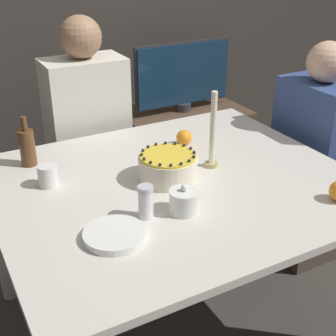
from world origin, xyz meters
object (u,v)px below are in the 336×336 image
Objects in this scene: bottle at (27,147)px; candle at (213,136)px; cake at (168,167)px; person_man_blue_shirt at (90,153)px; sugar_shaker at (146,202)px; person_woman_floral at (311,170)px; tv_monitor at (183,76)px; sugar_bowl at (184,201)px.

candle is at bearing -29.46° from bottle.
cake is 0.18× the size of person_man_blue_shirt.
bottle is 0.17× the size of person_man_blue_shirt.
person_man_blue_shirt is (0.14, 0.97, -0.24)m from sugar_shaker.
person_man_blue_shirt reaches higher than candle.
person_woman_floral is (0.96, -0.64, -0.05)m from person_man_blue_shirt.
sugar_shaker is at bearing -124.77° from tv_monitor.
person_man_blue_shirt is (-0.27, 0.75, -0.32)m from candle.
sugar_bowl is 0.90× the size of sugar_shaker.
person_woman_floral is at bearing 146.25° from person_man_blue_shirt.
person_woman_floral reaches higher than sugar_bowl.
candle is (0.28, 0.25, 0.09)m from sugar_bowl.
sugar_shaker is 1.18m from person_woman_floral.
bottle is at bearing 112.84° from sugar_shaker.
cake is at bearing -122.77° from tv_monitor.
person_woman_floral reaches higher than candle.
tv_monitor is (0.75, 1.30, 0.02)m from sugar_bowl.
bottle is (-0.66, 0.37, -0.05)m from candle.
sugar_shaker is at bearing -133.66° from cake.
sugar_bowl is 0.33× the size of candle.
person_man_blue_shirt is at bearing -158.33° from tv_monitor.
sugar_bowl is 1.03m from person_man_blue_shirt.
person_woman_floral is at bearing 8.69° from candle.
sugar_bowl is 0.73m from bottle.
person_man_blue_shirt is at bearing 89.62° from sugar_bowl.
cake is 0.23m from candle.
sugar_bowl is at bearing -14.24° from sugar_shaker.
tv_monitor is (-0.22, 0.94, 0.30)m from person_woman_floral.
cake is 2.16× the size of sugar_bowl.
candle is 0.25× the size of person_man_blue_shirt.
person_man_blue_shirt reaches higher than bottle.
candle is 0.28× the size of person_woman_floral.
sugar_shaker reaches higher than sugar_bowl.
sugar_shaker is 0.37× the size of candle.
sugar_shaker is 0.56× the size of bottle.
candle reaches higher than tv_monitor.
person_woman_floral reaches higher than cake.
tv_monitor is (0.74, 0.29, 0.25)m from person_man_blue_shirt.
candle reaches higher than sugar_shaker.
candle is 0.79m from person_woman_floral.
candle is (0.21, 0.02, 0.08)m from cake.
person_man_blue_shirt is 1.16m from person_woman_floral.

